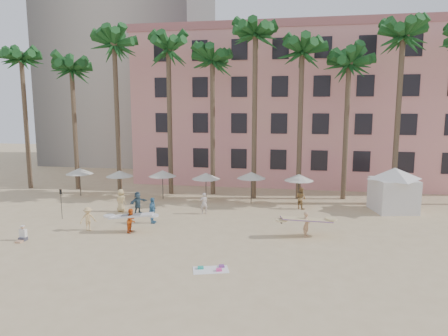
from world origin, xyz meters
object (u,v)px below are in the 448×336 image
carrier_yellow (307,222)px  carrier_white (131,219)px  pink_hotel (299,109)px  cabana (394,186)px

carrier_yellow → carrier_white: 11.41m
pink_hotel → carrier_white: pink_hotel is taller
cabana → carrier_yellow: bearing=-132.0°
pink_hotel → carrier_white: bearing=-115.4°
cabana → carrier_yellow: size_ratio=1.60×
carrier_white → cabana: bearing=25.6°
pink_hotel → cabana: pink_hotel is taller
pink_hotel → carrier_yellow: 23.08m
cabana → carrier_white: (-18.29, -8.76, -1.19)m
carrier_yellow → carrier_white: bearing=-174.7°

